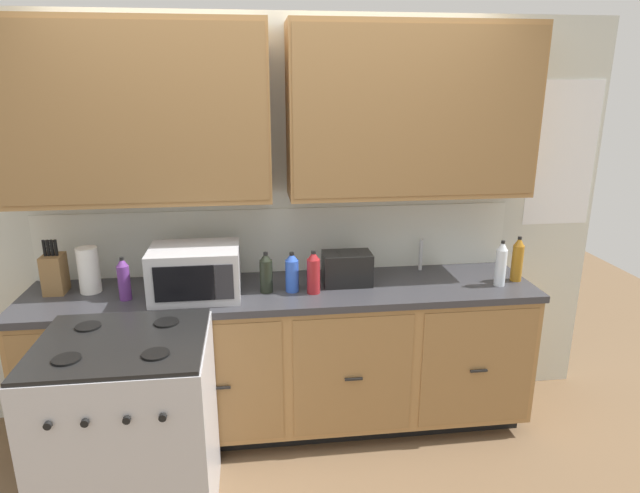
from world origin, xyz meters
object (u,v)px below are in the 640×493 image
bottle_red (313,273)px  paper_towel_roll (89,270)px  bottle_dark (266,273)px  bottle_blue (292,272)px  bottle_amber (517,259)px  toaster (347,268)px  stove_range (131,431)px  knife_block (54,273)px  microwave (195,272)px  bottle_violet (124,279)px  bottle_clear (501,264)px

bottle_red → paper_towel_roll: bearing=172.2°
paper_towel_roll → bottle_dark: paper_towel_roll is taller
bottle_blue → bottle_amber: bearing=0.4°
toaster → bottle_amber: size_ratio=1.03×
stove_range → knife_block: knife_block is taller
knife_block → bottle_red: knife_block is taller
microwave → paper_towel_roll: (-0.60, 0.13, -0.01)m
bottle_amber → bottle_violet: bearing=-179.5°
bottle_amber → bottle_clear: bearing=-154.0°
bottle_dark → bottle_blue: bearing=-2.8°
knife_block → bottle_violet: 0.43m
bottle_dark → bottle_red: 0.27m
stove_range → bottle_amber: bottle_amber is taller
bottle_amber → bottle_violet: (-2.24, -0.02, -0.01)m
stove_range → bottle_red: (0.93, 0.53, 0.56)m
knife_block → bottle_dark: size_ratio=1.33×
stove_range → microwave: (0.28, 0.57, 0.58)m
toaster → bottle_violet: (-1.24, -0.09, 0.02)m
paper_towel_roll → bottle_red: (1.24, -0.17, -0.01)m
bottle_amber → bottle_violet: 2.24m
bottle_clear → stove_range: bearing=-165.6°
bottle_blue → bottle_red: 0.12m
microwave → bottle_amber: (1.86, 0.01, -0.01)m
microwave → bottle_violet: bearing=-179.2°
microwave → bottle_amber: microwave is taller
bottle_red → toaster: bearing=28.9°
stove_range → bottle_clear: size_ratio=3.52×
bottle_clear → bottle_red: bottle_clear is taller
knife_block → bottle_red: (1.43, -0.18, 0.00)m
bottle_dark → bottle_blue: bottle_dark is taller
stove_range → toaster: size_ratio=3.39×
toaster → knife_block: bearing=177.6°
toaster → bottle_violet: bearing=-176.0°
knife_block → bottle_red: bearing=-7.3°
microwave → bottle_dark: 0.39m
stove_range → bottle_red: 1.21m
bottle_violet → bottle_dark: bearing=1.3°
stove_range → bottle_blue: bottle_blue is taller
stove_range → bottle_dark: 1.05m
stove_range → microwave: microwave is taller
bottle_amber → bottle_clear: (-0.13, -0.06, -0.00)m
toaster → bottle_clear: bearing=-8.5°
stove_range → toaster: (1.14, 0.65, 0.54)m
bottle_blue → bottle_red: bottle_red is taller
microwave → bottle_dark: size_ratio=2.06×
paper_towel_roll → bottle_violet: 0.26m
toaster → bottle_dark: 0.48m
toaster → bottle_amber: (1.01, -0.07, 0.04)m
bottle_red → bottle_amber: bearing=2.3°
bottle_amber → paper_towel_roll: bearing=177.2°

